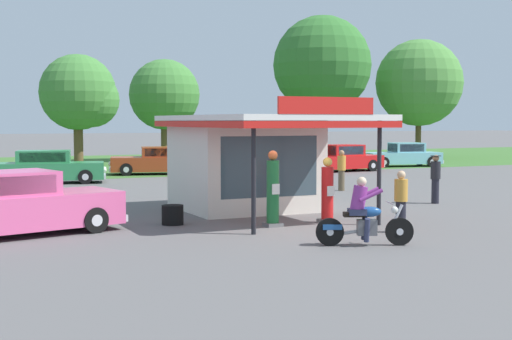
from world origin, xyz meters
TOP-DOWN VIEW (x-y plane):
  - ground_plane at (0.00, 0.00)m, footprint 300.00×300.00m
  - grass_verge_strip at (0.00, 30.00)m, footprint 120.00×24.00m
  - service_station_kiosk at (0.25, 3.82)m, footprint 4.68×7.32m
  - gas_pump_nearside at (-0.60, 0.38)m, footprint 0.44×0.44m
  - gas_pump_offside at (1.11, 0.38)m, footprint 0.44×0.44m
  - motorcycle_with_rider at (-0.05, -3.15)m, footprint 2.11×1.03m
  - featured_classic_sedan at (-7.17, 1.71)m, footprint 5.71×3.09m
  - parked_car_back_row_far_left at (2.25, 19.90)m, footprint 5.46×3.11m
  - parked_car_back_row_centre_left at (12.16, 17.60)m, footprint 5.44×2.14m
  - parked_car_back_row_right at (18.11, 19.68)m, footprint 5.11×2.66m
  - parked_car_back_row_centre_right at (-4.08, 16.71)m, footprint 5.54×2.83m
  - bystander_admiring_sedan at (6.33, 8.02)m, footprint 0.34×0.34m
  - bystander_chatting_near_pumps at (6.88, 2.81)m, footprint 0.37×0.37m
  - bystander_standing_back_lot at (1.90, -1.93)m, footprint 0.34×0.34m
  - tree_oak_distant_spare at (18.24, 29.69)m, footprint 7.35×7.35m
  - tree_oak_far_right at (26.02, 28.34)m, footprint 6.76×6.76m
  - tree_oak_right at (6.72, 32.27)m, footprint 5.04×5.04m
  - tree_oak_left at (-0.09, 28.39)m, footprint 4.92×4.76m
  - spare_tire_stack at (-2.95, 1.85)m, footprint 0.60×0.60m

SIDE VIEW (x-z plane):
  - ground_plane at x=0.00m, z-range 0.00..0.00m
  - grass_verge_strip at x=0.00m, z-range 0.00..0.01m
  - spare_tire_stack at x=-2.95m, z-range 0.00..0.54m
  - motorcycle_with_rider at x=-0.05m, z-range -0.14..1.44m
  - parked_car_back_row_far_left at x=2.25m, z-range -0.06..1.40m
  - parked_car_back_row_right at x=18.11m, z-range -0.08..1.42m
  - parked_car_back_row_centre_left at x=12.16m, z-range -0.08..1.43m
  - parked_car_back_row_centre_right at x=-4.08m, z-range -0.06..1.45m
  - featured_classic_sedan at x=-7.17m, z-range -0.07..1.54m
  - bystander_standing_back_lot at x=1.90m, z-range 0.04..1.62m
  - gas_pump_offside at x=1.11m, z-range -0.08..1.75m
  - bystander_admiring_sedan at x=6.33m, z-range 0.04..1.70m
  - bystander_chatting_near_pumps at x=6.88m, z-range 0.06..1.74m
  - gas_pump_nearside at x=-0.60m, z-range -0.08..1.97m
  - service_station_kiosk at x=0.25m, z-range 0.00..3.46m
  - tree_oak_left at x=-0.09m, z-range 0.98..8.01m
  - tree_oak_right at x=6.72m, z-range 0.96..8.23m
  - tree_oak_far_right at x=26.02m, z-range 1.21..10.42m
  - tree_oak_distant_spare at x=18.24m, z-range 1.51..12.23m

